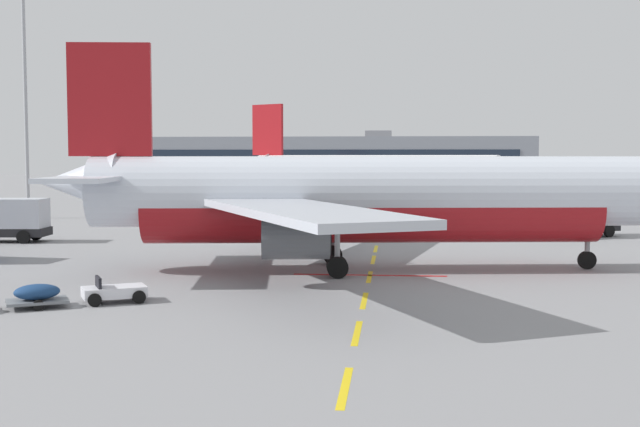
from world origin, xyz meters
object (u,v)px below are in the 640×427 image
(airliner_mid_left, at_px, (363,176))
(ground_power_truck, at_px, (578,216))
(airliner_foreground, at_px, (361,198))
(catering_truck, at_px, (2,219))
(apron_light_mast_near, at_px, (24,47))

(airliner_mid_left, distance_m, ground_power_truck, 32.00)
(airliner_foreground, distance_m, catering_truck, 29.15)
(ground_power_truck, height_order, apron_light_mast_near, apron_light_mast_near)
(catering_truck, relative_size, ground_power_truck, 1.00)
(ground_power_truck, relative_size, apron_light_mast_near, 0.26)
(airliner_foreground, bearing_deg, catering_truck, 155.77)
(ground_power_truck, bearing_deg, airliner_mid_left, 123.43)
(ground_power_truck, xyz_separation_m, apron_light_mast_near, (-50.53, 13.87, 15.30))
(catering_truck, relative_size, apron_light_mast_near, 0.26)
(airliner_mid_left, bearing_deg, ground_power_truck, -56.57)
(catering_truck, height_order, apron_light_mast_near, apron_light_mast_near)
(airliner_foreground, xyz_separation_m, catering_truck, (-26.50, 11.92, -2.30))
(airliner_foreground, height_order, catering_truck, airliner_foreground)
(airliner_foreground, relative_size, ground_power_truck, 4.84)
(apron_light_mast_near, bearing_deg, airliner_foreground, -43.85)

